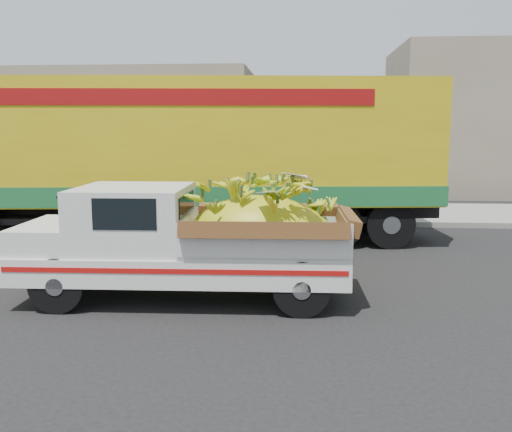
{
  "coord_description": "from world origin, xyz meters",
  "views": [
    {
      "loc": [
        2.99,
        -8.18,
        2.68
      ],
      "look_at": [
        2.29,
        1.15,
        1.25
      ],
      "focal_mm": 40.0,
      "sensor_mm": 36.0,
      "label": 1
    }
  ],
  "objects": [
    {
      "name": "ground",
      "position": [
        0.0,
        0.0,
        0.0
      ],
      "size": [
        100.0,
        100.0,
        0.0
      ],
      "primitive_type": "plane",
      "color": "black",
      "rests_on": "ground"
    },
    {
      "name": "building_left",
      "position": [
        -8.0,
        15.64,
        2.5
      ],
      "size": [
        18.0,
        6.0,
        5.0
      ],
      "primitive_type": "cube",
      "color": "gray",
      "rests_on": "ground"
    },
    {
      "name": "semi_trailer",
      "position": [
        0.3,
        5.19,
        2.12
      ],
      "size": [
        12.04,
        3.76,
        3.8
      ],
      "rotation": [
        0.0,
        0.0,
        0.11
      ],
      "color": "black",
      "rests_on": "ground"
    },
    {
      "name": "pickup_truck",
      "position": [
        1.59,
        0.53,
        0.96
      ],
      "size": [
        5.15,
        1.99,
        1.79
      ],
      "rotation": [
        0.0,
        0.0,
        0.02
      ],
      "color": "black",
      "rests_on": "ground"
    },
    {
      "name": "sidewalk",
      "position": [
        0.0,
        9.74,
        0.07
      ],
      "size": [
        60.0,
        4.0,
        0.14
      ],
      "primitive_type": "cube",
      "color": "gray",
      "rests_on": "ground"
    },
    {
      "name": "curb",
      "position": [
        0.0,
        7.64,
        0.07
      ],
      "size": [
        60.0,
        0.25,
        0.15
      ],
      "primitive_type": "cube",
      "color": "gray",
      "rests_on": "ground"
    }
  ]
}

